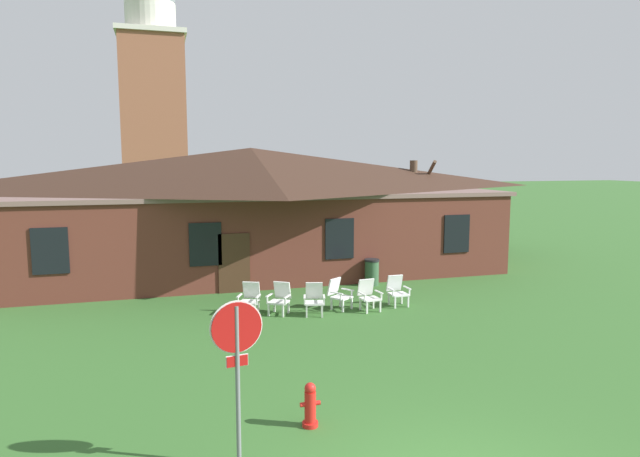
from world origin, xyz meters
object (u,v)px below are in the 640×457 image
object	(u,v)px
lawn_chair_right_end	(368,294)
fire_hydrant	(310,406)
lawn_chair_near_door	(280,297)
lawn_chair_left_end	(314,298)
trash_bin	(372,272)
lawn_chair_middle	(339,293)
lawn_chair_far_side	(397,290)
lawn_chair_by_porch	(250,297)
stop_sign	(237,350)

from	to	relation	value
lawn_chair_right_end	fire_hydrant	world-z (taller)	lawn_chair_right_end
lawn_chair_near_door	lawn_chair_right_end	distance (m)	2.74
lawn_chair_left_end	lawn_chair_right_end	world-z (taller)	same
lawn_chair_near_door	trash_bin	world-z (taller)	trash_bin
lawn_chair_middle	lawn_chair_far_side	distance (m)	1.94
lawn_chair_near_door	lawn_chair_middle	size ratio (longest dim) A/B	1.00
lawn_chair_left_end	fire_hydrant	xyz separation A→B (m)	(-1.97, -6.70, -0.12)
fire_hydrant	lawn_chair_far_side	bearing A→B (deg)	55.44
lawn_chair_by_porch	lawn_chair_right_end	distance (m)	3.64
lawn_chair_by_porch	fire_hydrant	bearing A→B (deg)	-90.92
lawn_chair_by_porch	lawn_chair_middle	xyz separation A→B (m)	(2.75, -0.24, 0.00)
lawn_chair_by_porch	fire_hydrant	size ratio (longest dim) A/B	1.21
lawn_chair_by_porch	fire_hydrant	world-z (taller)	lawn_chair_by_porch
trash_bin	lawn_chair_by_porch	bearing A→B (deg)	-153.04
lawn_chair_by_porch	lawn_chair_middle	world-z (taller)	same
fire_hydrant	trash_bin	distance (m)	11.08
lawn_chair_left_end	trash_bin	size ratio (longest dim) A/B	0.98
lawn_chair_near_door	lawn_chair_by_porch	bearing A→B (deg)	164.59
lawn_chair_far_side	fire_hydrant	size ratio (longest dim) A/B	1.21
lawn_chair_left_end	lawn_chair_right_end	bearing A→B (deg)	-0.71
lawn_chair_near_door	lawn_chair_middle	distance (m)	1.87
lawn_chair_right_end	trash_bin	bearing A→B (deg)	66.52
lawn_chair_right_end	lawn_chair_far_side	world-z (taller)	same
stop_sign	lawn_chair_right_end	size ratio (longest dim) A/B	2.68
stop_sign	lawn_chair_right_end	bearing A→B (deg)	56.11
fire_hydrant	lawn_chair_left_end	bearing A→B (deg)	73.64
lawn_chair_near_door	lawn_chair_far_side	xyz separation A→B (m)	(3.80, -0.12, 0.00)
stop_sign	lawn_chair_far_side	xyz separation A→B (m)	(6.16, 7.83, -1.32)
lawn_chair_by_porch	lawn_chair_near_door	size ratio (longest dim) A/B	1.00
lawn_chair_near_door	lawn_chair_right_end	size ratio (longest dim) A/B	1.00
lawn_chair_left_end	lawn_chair_far_side	size ratio (longest dim) A/B	1.00
lawn_chair_middle	lawn_chair_near_door	bearing A→B (deg)	-179.83
lawn_chair_far_side	trash_bin	bearing A→B (deg)	84.32
lawn_chair_near_door	fire_hydrant	bearing A→B (deg)	-98.01
lawn_chair_middle	trash_bin	world-z (taller)	trash_bin
lawn_chair_by_porch	lawn_chair_far_side	distance (m)	4.69
trash_bin	lawn_chair_middle	bearing A→B (deg)	-128.78
lawn_chair_far_side	stop_sign	bearing A→B (deg)	-128.18
lawn_chair_left_end	lawn_chair_far_side	world-z (taller)	same
lawn_chair_near_door	trash_bin	size ratio (longest dim) A/B	0.98
lawn_chair_by_porch	lawn_chair_left_end	bearing A→B (deg)	-18.74
lawn_chair_far_side	fire_hydrant	distance (m)	8.46
lawn_chair_by_porch	lawn_chair_near_door	world-z (taller)	same
lawn_chair_right_end	lawn_chair_by_porch	bearing A→B (deg)	169.76
lawn_chair_near_door	lawn_chair_right_end	bearing A→B (deg)	-8.53
lawn_chair_near_door	lawn_chair_middle	world-z (taller)	same
lawn_chair_middle	fire_hydrant	world-z (taller)	lawn_chair_middle
lawn_chair_near_door	lawn_chair_far_side	world-z (taller)	same
fire_hydrant	lawn_chair_right_end	bearing A→B (deg)	60.97
lawn_chair_near_door	lawn_chair_far_side	size ratio (longest dim) A/B	1.00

